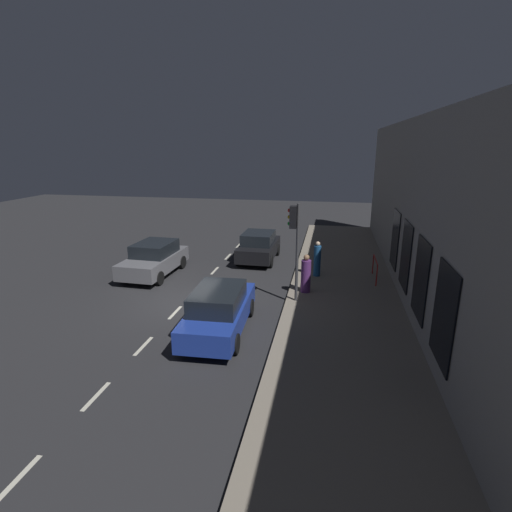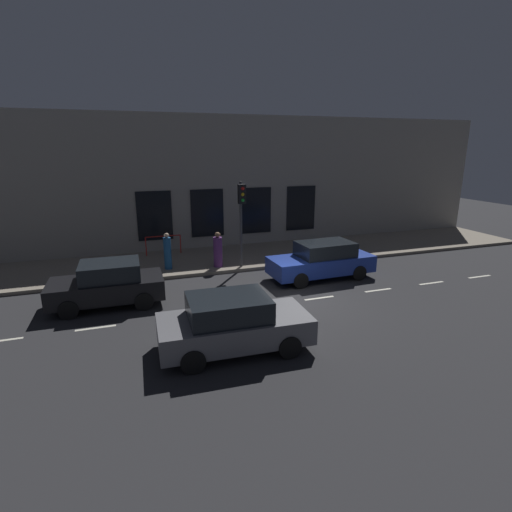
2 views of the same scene
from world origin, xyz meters
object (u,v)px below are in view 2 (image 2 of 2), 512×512
at_px(traffic_light, 242,207).
at_px(parked_car_1, 108,284).
at_px(pedestrian_0, 218,251).
at_px(parked_car_0, 322,260).
at_px(parked_car_2, 233,323).
at_px(pedestrian_1, 168,252).

height_order(traffic_light, parked_car_1, traffic_light).
bearing_deg(pedestrian_0, parked_car_1, -48.47).
bearing_deg(parked_car_0, parked_car_2, 129.82).
bearing_deg(traffic_light, pedestrian_0, 67.32).
bearing_deg(parked_car_1, traffic_light, -66.15).
xyz_separation_m(traffic_light, parked_car_2, (-6.94, 2.37, -2.14)).
height_order(traffic_light, pedestrian_0, traffic_light).
relative_size(parked_car_0, parked_car_2, 1.08).
height_order(parked_car_1, pedestrian_0, pedestrian_0).
bearing_deg(pedestrian_1, traffic_light, -121.12).
distance_m(parked_car_1, pedestrian_0, 5.47).
bearing_deg(pedestrian_1, parked_car_2, 169.18).
height_order(parked_car_2, pedestrian_0, pedestrian_0).
bearing_deg(parked_car_0, pedestrian_0, 54.10).
height_order(parked_car_0, pedestrian_0, pedestrian_0).
xyz_separation_m(traffic_light, parked_car_0, (-2.19, -2.90, -2.14)).
bearing_deg(traffic_light, parked_car_1, 113.16).
height_order(pedestrian_0, pedestrian_1, pedestrian_1).
bearing_deg(pedestrian_1, pedestrian_0, -116.82).
xyz_separation_m(traffic_light, pedestrian_0, (0.43, 1.02, -2.04)).
bearing_deg(parked_car_0, traffic_light, 50.78).
bearing_deg(traffic_light, pedestrian_1, 76.07).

